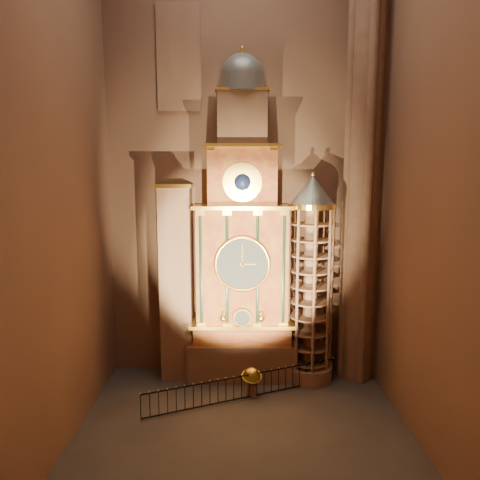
{
  "coord_description": "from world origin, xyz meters",
  "views": [
    {
      "loc": [
        -0.16,
        -16.66,
        10.45
      ],
      "look_at": [
        -0.12,
        3.0,
        7.64
      ],
      "focal_mm": 32.0,
      "sensor_mm": 36.0,
      "label": 1
    }
  ],
  "objects_px": {
    "portrait_tower": "(177,282)",
    "celestial_globe": "(252,379)",
    "stair_turret": "(310,281)",
    "astronomical_clock": "(242,253)",
    "iron_railing": "(245,387)"
  },
  "relations": [
    {
      "from": "portrait_tower",
      "to": "celestial_globe",
      "type": "xyz_separation_m",
      "value": [
        3.86,
        -2.13,
        -4.3
      ]
    },
    {
      "from": "stair_turret",
      "to": "portrait_tower",
      "type": "bearing_deg",
      "value": 177.67
    },
    {
      "from": "portrait_tower",
      "to": "celestial_globe",
      "type": "bearing_deg",
      "value": -28.9
    },
    {
      "from": "astronomical_clock",
      "to": "portrait_tower",
      "type": "relative_size",
      "value": 1.64
    },
    {
      "from": "astronomical_clock",
      "to": "iron_railing",
      "type": "bearing_deg",
      "value": -86.78
    },
    {
      "from": "portrait_tower",
      "to": "stair_turret",
      "type": "bearing_deg",
      "value": -2.33
    },
    {
      "from": "stair_turret",
      "to": "iron_railing",
      "type": "distance_m",
      "value": 6.13
    },
    {
      "from": "portrait_tower",
      "to": "stair_turret",
      "type": "xyz_separation_m",
      "value": [
        6.9,
        -0.28,
        0.12
      ]
    },
    {
      "from": "astronomical_clock",
      "to": "stair_turret",
      "type": "xyz_separation_m",
      "value": [
        3.5,
        -0.26,
        -1.41
      ]
    },
    {
      "from": "astronomical_clock",
      "to": "celestial_globe",
      "type": "distance_m",
      "value": 6.22
    },
    {
      "from": "astronomical_clock",
      "to": "celestial_globe",
      "type": "relative_size",
      "value": 11.81
    },
    {
      "from": "astronomical_clock",
      "to": "portrait_tower",
      "type": "height_order",
      "value": "astronomical_clock"
    },
    {
      "from": "astronomical_clock",
      "to": "iron_railing",
      "type": "distance_m",
      "value": 6.53
    },
    {
      "from": "stair_turret",
      "to": "iron_railing",
      "type": "relative_size",
      "value": 1.18
    },
    {
      "from": "celestial_globe",
      "to": "iron_railing",
      "type": "relative_size",
      "value": 0.15
    }
  ]
}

